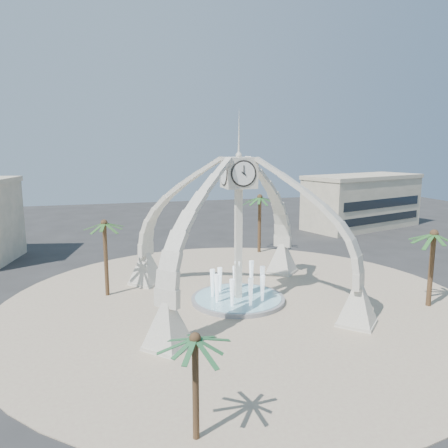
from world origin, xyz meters
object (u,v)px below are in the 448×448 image
object	(u,v)px
palm_east	(434,235)
palm_south	(195,340)
fountain	(238,299)
palm_north	(260,198)
palm_west	(104,224)
clock_tower	(238,228)

from	to	relation	value
palm_east	palm_south	xyz separation A→B (m)	(-22.16, -11.25, -1.26)
fountain	palm_east	world-z (taller)	palm_east
palm_south	palm_north	bearing A→B (deg)	65.32
palm_north	fountain	bearing A→B (deg)	-115.88
fountain	palm_north	distance (m)	19.17
palm_west	palm_east	bearing A→B (deg)	-21.01
palm_east	palm_west	distance (m)	27.60
palm_east	palm_west	size ratio (longest dim) A/B	0.96
palm_east	palm_north	xyz separation A→B (m)	(-7.14, 21.46, 0.80)
palm_north	palm_south	bearing A→B (deg)	-114.68
clock_tower	palm_east	bearing A→B (deg)	-19.34
clock_tower	fountain	size ratio (longest dim) A/B	2.24
palm_west	palm_north	bearing A→B (deg)	31.83
fountain	palm_south	world-z (taller)	palm_south
clock_tower	palm_east	xyz separation A→B (m)	(14.99, -5.26, -0.40)
fountain	palm_west	bearing A→B (deg)	156.72
palm_east	palm_west	bearing A→B (deg)	158.99
palm_west	palm_south	xyz separation A→B (m)	(3.60, -21.14, -1.65)
palm_east	palm_north	world-z (taller)	palm_north
fountain	palm_north	xyz separation A→B (m)	(7.86, 16.19, 6.60)
fountain	palm_west	world-z (taller)	palm_west
palm_west	palm_north	world-z (taller)	palm_north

